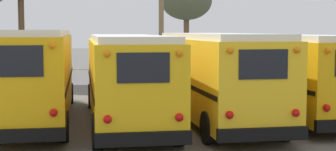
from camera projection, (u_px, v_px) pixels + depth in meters
The scene contains 8 objects.
ground_plane at pixel (169, 120), 18.97m from camera, with size 160.00×160.00×0.00m, color #5B5956.
school_bus_0 at pixel (36, 72), 18.89m from camera, with size 2.65×10.86×3.33m.
school_bus_1 at pixel (126, 75), 18.25m from camera, with size 2.71×10.67×3.15m.
school_bus_2 at pixel (215, 74), 18.48m from camera, with size 2.64×9.76×3.21m.
school_bus_3 at pixel (287, 71), 20.10m from camera, with size 2.64×10.33×3.15m.
utility_pole at pixel (161, 6), 30.26m from camera, with size 1.80×0.30×9.22m.
bare_tree_3 at pixel (186, 2), 39.83m from camera, with size 3.96×3.96×7.09m.
fence_line at pixel (143, 77), 25.91m from camera, with size 17.63×0.06×1.42m.
Camera 1 is at (-3.40, -18.45, 3.30)m, focal length 55.00 mm.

